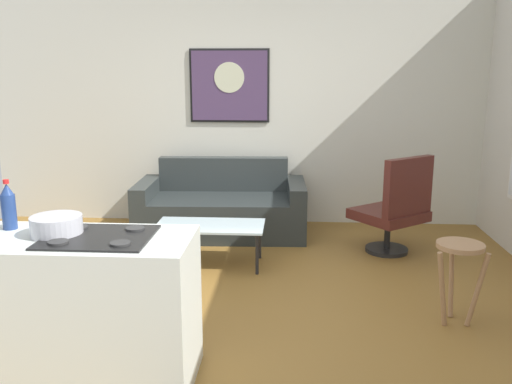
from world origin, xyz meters
The scene contains 10 objects.
ground centered at (0.00, 0.00, -0.02)m, with size 6.40×6.40×0.04m, color brown.
back_wall centered at (0.00, 2.42, 1.40)m, with size 6.40×0.05×2.80m, color beige.
couch centered at (-0.38, 1.87, 0.28)m, with size 1.88×0.97×0.81m.
coffee_table centered at (-0.36, 0.84, 0.36)m, with size 1.01×0.51×0.39m.
armchair centered at (1.43, 1.27, 0.47)m, with size 0.84×0.84×1.00m.
bar_stool centered at (1.59, -0.24, 0.48)m, with size 0.38×0.37×0.61m.
kitchen_counter centered at (-0.98, -1.13, 0.44)m, with size 1.64×0.61×0.90m.
soda_bottle_2 centered at (-1.27, -0.99, 1.01)m, with size 0.08×0.08×0.30m.
mixing_bowl centered at (-0.94, -1.09, 0.94)m, with size 0.29×0.29×0.11m.
wall_painting centered at (-0.34, 2.38, 1.63)m, with size 0.93×0.03×0.84m.
Camera 1 is at (0.39, -3.97, 1.80)m, focal length 37.98 mm.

